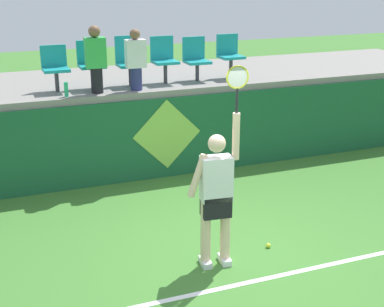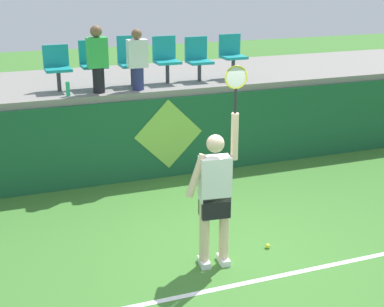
# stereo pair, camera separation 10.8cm
# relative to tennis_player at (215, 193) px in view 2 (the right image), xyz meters

# --- Properties ---
(ground_plane) EXTENTS (40.00, 40.00, 0.00)m
(ground_plane) POSITION_rel_tennis_player_xyz_m (0.32, 0.13, -0.99)
(ground_plane) COLOR #3D752D
(court_back_wall) EXTENTS (13.87, 0.20, 1.46)m
(court_back_wall) POSITION_rel_tennis_player_xyz_m (0.32, 3.28, -0.26)
(court_back_wall) COLOR #195633
(court_back_wall) RESTS_ON ground_plane
(spectator_platform) EXTENTS (13.87, 2.86, 0.12)m
(spectator_platform) POSITION_rel_tennis_player_xyz_m (0.32, 4.66, 0.53)
(spectator_platform) COLOR gray
(spectator_platform) RESTS_ON court_back_wall
(court_baseline_stripe) EXTENTS (12.48, 0.08, 0.01)m
(court_baseline_stripe) POSITION_rel_tennis_player_xyz_m (0.32, -0.56, -0.98)
(court_baseline_stripe) COLOR white
(court_baseline_stripe) RESTS_ON ground_plane
(tennis_player) EXTENTS (0.75, 0.30, 2.56)m
(tennis_player) POSITION_rel_tennis_player_xyz_m (0.00, 0.00, 0.00)
(tennis_player) COLOR white
(tennis_player) RESTS_ON ground_plane
(tennis_ball) EXTENTS (0.07, 0.07, 0.07)m
(tennis_ball) POSITION_rel_tennis_player_xyz_m (0.84, 0.13, -0.95)
(tennis_ball) COLOR #D1E533
(tennis_ball) RESTS_ON ground_plane
(water_bottle) EXTENTS (0.07, 0.07, 0.24)m
(water_bottle) POSITION_rel_tennis_player_xyz_m (-1.24, 3.41, 0.72)
(water_bottle) COLOR #26B272
(water_bottle) RESTS_ON spectator_platform
(stadium_chair_0) EXTENTS (0.44, 0.42, 0.78)m
(stadium_chair_0) POSITION_rel_tennis_player_xyz_m (-1.32, 3.93, 1.03)
(stadium_chair_0) COLOR #38383D
(stadium_chair_0) RESTS_ON spectator_platform
(stadium_chair_1) EXTENTS (0.44, 0.42, 0.83)m
(stadium_chair_1) POSITION_rel_tennis_player_xyz_m (-0.70, 3.93, 1.06)
(stadium_chair_1) COLOR #38383D
(stadium_chair_1) RESTS_ON spectator_platform
(stadium_chair_2) EXTENTS (0.44, 0.42, 0.88)m
(stadium_chair_2) POSITION_rel_tennis_player_xyz_m (-0.01, 3.94, 1.07)
(stadium_chair_2) COLOR #38383D
(stadium_chair_2) RESTS_ON spectator_platform
(stadium_chair_3) EXTENTS (0.44, 0.42, 0.84)m
(stadium_chair_3) POSITION_rel_tennis_player_xyz_m (0.66, 3.93, 1.06)
(stadium_chair_3) COLOR #38383D
(stadium_chair_3) RESTS_ON spectator_platform
(stadium_chair_4) EXTENTS (0.44, 0.42, 0.80)m
(stadium_chair_4) POSITION_rel_tennis_player_xyz_m (1.29, 3.93, 1.03)
(stadium_chair_4) COLOR #38383D
(stadium_chair_4) RESTS_ON spectator_platform
(stadium_chair_5) EXTENTS (0.44, 0.42, 0.82)m
(stadium_chair_5) POSITION_rel_tennis_player_xyz_m (1.98, 3.93, 1.06)
(stadium_chair_5) COLOR #38383D
(stadium_chair_5) RESTS_ON spectator_platform
(spectator_0) EXTENTS (0.34, 0.20, 1.05)m
(spectator_0) POSITION_rel_tennis_player_xyz_m (-0.01, 3.48, 1.14)
(spectator_0) COLOR navy
(spectator_0) RESTS_ON spectator_platform
(spectator_1) EXTENTS (0.34, 0.20, 1.14)m
(spectator_1) POSITION_rel_tennis_player_xyz_m (-0.70, 3.50, 1.19)
(spectator_1) COLOR black
(spectator_1) RESTS_ON spectator_platform
(wall_signage_mount) EXTENTS (1.27, 0.01, 1.44)m
(wall_signage_mount) POSITION_rel_tennis_player_xyz_m (0.44, 3.17, -0.98)
(wall_signage_mount) COLOR #195633
(wall_signage_mount) RESTS_ON ground_plane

